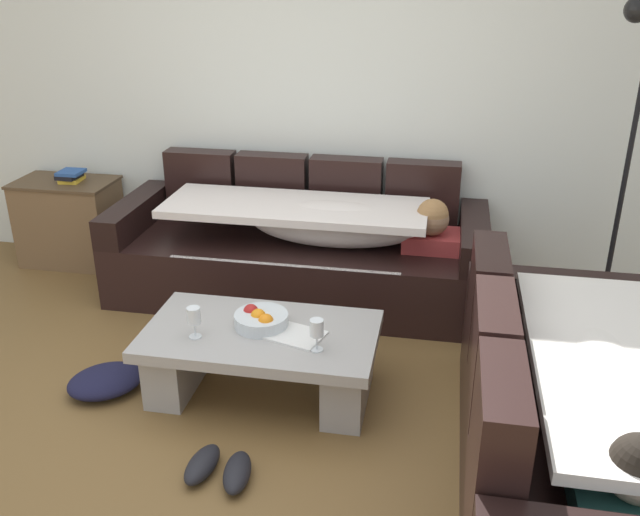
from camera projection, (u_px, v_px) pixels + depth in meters
name	position (u px, v px, depth m)	size (l,w,h in m)	color
ground_plane	(205.00, 438.00, 3.32)	(14.00, 14.00, 0.00)	brown
back_wall	(297.00, 83.00, 4.72)	(9.00, 0.10, 2.70)	white
couch_along_wall	(305.00, 250.00, 4.63)	(2.48, 0.92, 0.88)	black
couch_near_window	(573.00, 427.00, 2.86)	(0.92, 1.98, 0.88)	black
coffee_table	(261.00, 354.00, 3.58)	(1.20, 0.68, 0.38)	#A29F9B
fruit_bowl	(261.00, 319.00, 3.55)	(0.28, 0.28, 0.10)	silver
wine_glass_near_left	(194.00, 317.00, 3.41)	(0.07, 0.07, 0.17)	silver
wine_glass_near_right	(317.00, 329.00, 3.30)	(0.07, 0.07, 0.17)	silver
open_magazine	(295.00, 335.00, 3.47)	(0.28, 0.21, 0.01)	white
side_cabinet	(70.00, 222.00, 5.15)	(0.72, 0.44, 0.64)	brown
book_stack_on_cabinet	(71.00, 176.00, 4.99)	(0.18, 0.19, 0.08)	gold
floor_lamp	(623.00, 147.00, 4.04)	(0.33, 0.31, 1.95)	black
pair_of_shoes	(220.00, 468.00, 3.06)	(0.32, 0.30, 0.09)	black
crumpled_garment	(106.00, 381.00, 3.67)	(0.40, 0.32, 0.12)	#191933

